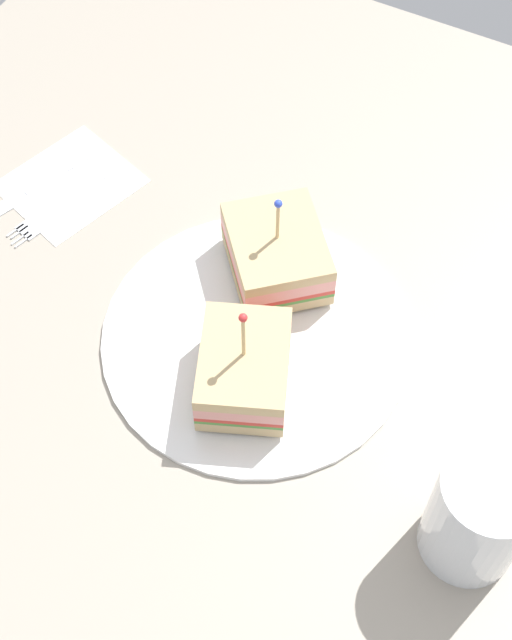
{
  "coord_description": "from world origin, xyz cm",
  "views": [
    {
      "loc": [
        -19.66,
        37.28,
        67.23
      ],
      "look_at": [
        0.0,
        0.0,
        2.92
      ],
      "focal_mm": 51.51,
      "sensor_mm": 36.0,
      "label": 1
    }
  ],
  "objects": [
    {
      "name": "sandwich_half_front",
      "position": [
        -1.44,
        4.8,
        3.27
      ],
      "size": [
        10.16,
        11.41,
        10.15
      ],
      "color": "tan",
      "rests_on": "plate"
    },
    {
      "name": "napkin",
      "position": [
        24.25,
        -7.28,
        0.07
      ],
      "size": [
        13.53,
        14.28,
        0.15
      ],
      "primitive_type": "cube",
      "rotation": [
        0.0,
        0.0,
        7.54
      ],
      "color": "white",
      "rests_on": "ground_plane"
    },
    {
      "name": "drink_glass",
      "position": [
        -22.45,
        8.65,
        4.95
      ],
      "size": [
        7.28,
        7.28,
        10.56
      ],
      "color": "silver",
      "rests_on": "ground_plane"
    },
    {
      "name": "ground_plane",
      "position": [
        0.0,
        0.0,
        -1.0
      ],
      "size": [
        92.71,
        92.71,
        2.0
      ],
      "primitive_type": "cube",
      "color": "#9E9384"
    },
    {
      "name": "plate",
      "position": [
        0.0,
        0.0,
        0.46
      ],
      "size": [
        26.69,
        26.69,
        0.92
      ],
      "primitive_type": "cylinder",
      "color": "white",
      "rests_on": "ground_plane"
    },
    {
      "name": "sandwich_half_back",
      "position": [
        1.55,
        -6.85,
        3.25
      ],
      "size": [
        12.35,
        12.51,
        9.32
      ],
      "color": "tan",
      "rests_on": "plate"
    },
    {
      "name": "knife",
      "position": [
        27.11,
        -4.59,
        0.18
      ],
      "size": [
        5.77,
        12.75,
        0.35
      ],
      "color": "silver",
      "rests_on": "ground_plane"
    },
    {
      "name": "fork",
      "position": [
        23.75,
        -2.97,
        0.18
      ],
      "size": [
        4.44,
        11.83,
        0.35
      ],
      "color": "silver",
      "rests_on": "ground_plane"
    }
  ]
}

